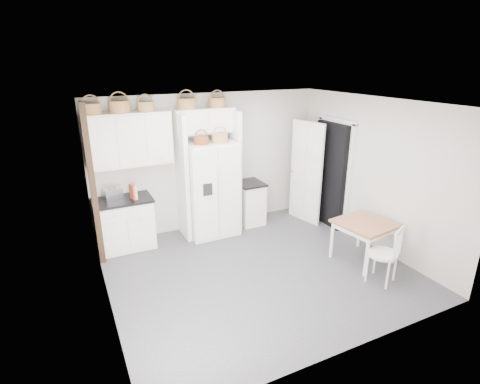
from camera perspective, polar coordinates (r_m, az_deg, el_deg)
floor at (r=6.11m, az=2.79°, el=-11.71°), size 4.50×4.50×0.00m
ceiling at (r=5.26m, az=3.26°, el=13.32°), size 4.50×4.50×0.00m
wall_back at (r=7.28m, az=-4.60°, el=4.61°), size 4.50×0.00×4.50m
wall_left at (r=4.94m, az=-20.58°, el=-3.96°), size 0.00×4.00×4.00m
wall_right at (r=6.88m, az=19.70°, el=2.61°), size 0.00×4.00×4.00m
refrigerator at (r=7.00m, az=-4.47°, el=0.47°), size 0.92×0.74×1.77m
base_cab_left at (r=6.88m, az=-17.14°, el=-4.76°), size 0.95×0.60×0.88m
base_cab_right at (r=7.58m, az=1.49°, el=-1.78°), size 0.47×0.56×0.83m
dining_table at (r=6.53m, az=18.24°, el=-7.13°), size 0.93×0.93×0.69m
windsor_chair at (r=5.98m, az=20.96°, el=-8.80°), size 0.58×0.56×0.92m
counter_left at (r=6.71m, az=-17.53°, el=-1.18°), size 0.99×0.64×0.04m
counter_right at (r=7.44m, az=1.52°, el=1.33°), size 0.51×0.60×0.04m
toaster at (r=6.66m, az=-18.81°, el=-0.37°), size 0.33×0.24×0.20m
cookbook_red at (r=6.61m, az=-16.09°, el=-0.00°), size 0.07×0.17×0.25m
cookbook_cream at (r=6.62m, az=-15.54°, el=0.07°), size 0.06×0.17×0.25m
basket_upper_a at (r=6.46m, az=-21.71°, el=11.69°), size 0.30×0.30×0.17m
basket_upper_b at (r=6.51m, az=-17.88°, el=12.26°), size 0.33×0.33×0.19m
basket_upper_c at (r=6.58m, az=-14.19°, el=12.52°), size 0.28×0.28×0.16m
basket_bridge_a at (r=6.76m, az=-8.14°, el=13.19°), size 0.33×0.33×0.18m
basket_bridge_b at (r=6.96m, az=-3.50°, el=13.46°), size 0.30×0.30×0.17m
basket_fridge_a at (r=6.60m, az=-5.93°, el=7.84°), size 0.26×0.26×0.14m
basket_fridge_b at (r=6.72m, az=-3.07°, el=8.21°), size 0.29×0.29×0.16m
upper_cabinet at (r=6.60m, az=-16.48°, el=7.68°), size 1.40×0.34×0.90m
bridge_cabinet at (r=6.91m, az=-5.43°, el=10.77°), size 1.12×0.34×0.45m
fridge_panel_left at (r=6.85m, az=-8.78°, el=2.16°), size 0.08×0.60×2.30m
fridge_panel_right at (r=7.19m, az=-1.01°, el=3.24°), size 0.08×0.60×2.30m
trim_post at (r=6.21m, az=-21.50°, el=0.65°), size 0.09×0.09×2.60m
doorway_void at (r=7.59m, az=13.71°, el=2.57°), size 0.18×0.85×2.05m
door_slab at (r=7.63m, az=10.03°, el=2.92°), size 0.21×0.79×2.05m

